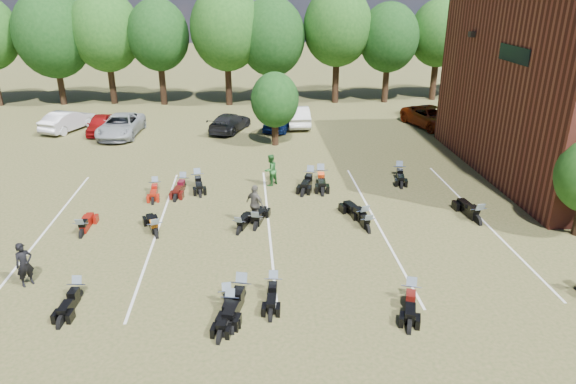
{
  "coord_description": "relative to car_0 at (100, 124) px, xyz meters",
  "views": [
    {
      "loc": [
        -3.79,
        -18.17,
        10.31
      ],
      "look_at": [
        -2.03,
        4.0,
        1.2
      ],
      "focal_mm": 32.0,
      "sensor_mm": 36.0,
      "label": 1
    }
  ],
  "objects": [
    {
      "name": "motorcycle_13",
      "position": [
        21.27,
        -16.98,
        -0.67
      ],
      "size": [
        1.05,
        2.57,
        1.4
      ],
      "primitive_type": null,
      "rotation": [
        0.0,
        0.0,
        3.24
      ],
      "color": "black",
      "rests_on": "ground"
    },
    {
      "name": "motorcycle_9",
      "position": [
        11.05,
        -16.76,
        -0.67
      ],
      "size": [
        1.26,
        2.29,
        1.22
      ],
      "primitive_type": null,
      "rotation": [
        0.0,
        0.0,
        2.87
      ],
      "color": "black",
      "rests_on": "ground"
    },
    {
      "name": "tree_line",
      "position": [
        13.64,
        9.53,
        5.65
      ],
      "size": [
        56.0,
        6.0,
        9.79
      ],
      "color": "black",
      "rests_on": "ground"
    },
    {
      "name": "motorcycle_16",
      "position": [
        7.99,
        -11.1,
        -0.67
      ],
      "size": [
        1.06,
        2.36,
        1.27
      ],
      "primitive_type": null,
      "rotation": [
        0.0,
        0.0,
        0.15
      ],
      "color": "black",
      "rests_on": "ground"
    },
    {
      "name": "motorcycle_17",
      "position": [
        14.77,
        -11.18,
        -0.67
      ],
      "size": [
        1.01,
        2.58,
        1.4
      ],
      "primitive_type": null,
      "rotation": [
        0.0,
        0.0,
        -0.08
      ],
      "color": "black",
      "rests_on": "ground"
    },
    {
      "name": "car_1",
      "position": [
        -2.58,
        0.93,
        0.09
      ],
      "size": [
        3.29,
        4.81,
        1.5
      ],
      "primitive_type": "imported",
      "rotation": [
        0.0,
        0.0,
        2.73
      ],
      "color": "#B6B6BA",
      "rests_on": "ground"
    },
    {
      "name": "motorcycle_10",
      "position": [
        10.3,
        -17.14,
        -0.67
      ],
      "size": [
        1.28,
        2.12,
        1.13
      ],
      "primitive_type": null,
      "rotation": [
        0.0,
        0.0,
        2.8
      ],
      "color": "black",
      "rests_on": "ground"
    },
    {
      "name": "motorcycle_18",
      "position": [
        14.15,
        -11.35,
        -0.67
      ],
      "size": [
        1.52,
        2.57,
        1.37
      ],
      "primitive_type": null,
      "rotation": [
        0.0,
        0.0,
        -0.32
      ],
      "color": "black",
      "rests_on": "ground"
    },
    {
      "name": "young_tree_midfield",
      "position": [
        12.64,
        -3.97,
        2.43
      ],
      "size": [
        3.2,
        3.2,
        4.7
      ],
      "color": "black",
      "rests_on": "ground"
    },
    {
      "name": "motorcycle_5",
      "position": [
        16.29,
        -22.92,
        -0.67
      ],
      "size": [
        1.36,
        2.35,
        1.25
      ],
      "primitive_type": null,
      "rotation": [
        0.0,
        0.0,
        -0.31
      ],
      "color": "black",
      "rests_on": "ground"
    },
    {
      "name": "parking_lines",
      "position": [
        11.64,
        -16.47,
        -0.66
      ],
      "size": [
        20.1,
        14.0,
        0.01
      ],
      "color": "silver",
      "rests_on": "ground"
    },
    {
      "name": "motorcycle_3",
      "position": [
        9.95,
        -22.61,
        -0.67
      ],
      "size": [
        0.88,
        2.06,
        1.12
      ],
      "primitive_type": null,
      "rotation": [
        0.0,
        0.0,
        0.12
      ],
      "color": "black",
      "rests_on": "ground"
    },
    {
      "name": "motorcycle_15",
      "position": [
        5.85,
        -11.99,
        -0.67
      ],
      "size": [
        0.79,
        2.1,
        1.15
      ],
      "primitive_type": null,
      "rotation": [
        0.0,
        0.0,
        0.06
      ],
      "color": "maroon",
      "rests_on": "ground"
    },
    {
      "name": "motorcycle_7",
      "position": [
        3.43,
        -16.89,
        -0.67
      ],
      "size": [
        0.7,
        2.16,
        1.2
      ],
      "primitive_type": null,
      "rotation": [
        0.0,
        0.0,
        3.13
      ],
      "color": "maroon",
      "rests_on": "ground"
    },
    {
      "name": "car_0",
      "position": [
        0.0,
        0.0,
        0.0
      ],
      "size": [
        1.8,
        3.99,
        1.33
      ],
      "primitive_type": "imported",
      "rotation": [
        0.0,
        0.0,
        0.06
      ],
      "color": "maroon",
      "rests_on": "ground"
    },
    {
      "name": "motorcycle_8",
      "position": [
        6.66,
        -17.16,
        -0.67
      ],
      "size": [
        1.37,
        2.28,
        1.21
      ],
      "primitive_type": null,
      "rotation": [
        0.0,
        0.0,
        3.48
      ],
      "color": "black",
      "rests_on": "ground"
    },
    {
      "name": "motorcycle_20",
      "position": [
        19.34,
        -10.76,
        -0.67
      ],
      "size": [
        1.15,
        2.37,
        1.27
      ],
      "primitive_type": null,
      "rotation": [
        0.0,
        0.0,
        -0.19
      ],
      "color": "black",
      "rests_on": "ground"
    },
    {
      "name": "motorcycle_4",
      "position": [
        11.57,
        -21.99,
        -0.67
      ],
      "size": [
        0.89,
        2.14,
        1.16
      ],
      "primitive_type": null,
      "rotation": [
        0.0,
        0.0,
        -0.11
      ],
      "color": "black",
      "rests_on": "ground"
    },
    {
      "name": "motorcycle_2",
      "position": [
        10.43,
        -22.35,
        -0.67
      ],
      "size": [
        1.41,
        2.62,
        1.39
      ],
      "primitive_type": null,
      "rotation": [
        0.0,
        0.0,
        -0.26
      ],
      "color": "black",
      "rests_on": "ground"
    },
    {
      "name": "motorcycle_12",
      "position": [
        15.99,
        -16.68,
        -0.67
      ],
      "size": [
        1.48,
        2.54,
        1.35
      ],
      "primitive_type": null,
      "rotation": [
        0.0,
        0.0,
        3.46
      ],
      "color": "black",
      "rests_on": "ground"
    },
    {
      "name": "person_green",
      "position": [
        11.97,
        -11.46,
        0.21
      ],
      "size": [
        1.07,
        1.07,
        1.75
      ],
      "primitive_type": "imported",
      "rotation": [
        0.0,
        0.0,
        3.92
      ],
      "color": "#246027",
      "rests_on": "ground"
    },
    {
      "name": "motorcycle_0",
      "position": [
        4.71,
        -21.81,
        -0.67
      ],
      "size": [
        0.83,
        2.14,
        1.17
      ],
      "primitive_type": null,
      "rotation": [
        0.0,
        0.0,
        -0.08
      ],
      "color": "black",
      "rests_on": "ground"
    },
    {
      "name": "car_2",
      "position": [
        1.68,
        -0.85,
        0.09
      ],
      "size": [
        2.84,
        5.6,
        1.52
      ],
      "primitive_type": "imported",
      "rotation": [
        0.0,
        0.0,
        -0.06
      ],
      "color": "#999DA1",
      "rests_on": "ground"
    },
    {
      "name": "car_6",
      "position": [
        24.84,
        -0.31,
        0.11
      ],
      "size": [
        4.02,
        6.07,
        1.55
      ],
      "primitive_type": "imported",
      "rotation": [
        0.0,
        0.0,
        0.28
      ],
      "color": "#5E1705",
      "rests_on": "ground"
    },
    {
      "name": "motorcycle_1",
      "position": [
        10.05,
        -23.02,
        -0.67
      ],
      "size": [
        1.05,
        2.16,
        1.15
      ],
      "primitive_type": null,
      "rotation": [
        0.0,
        0.0,
        -0.2
      ],
      "color": "black",
      "rests_on": "ground"
    },
    {
      "name": "person_grey",
      "position": [
        11.05,
        -16.18,
        0.27
      ],
      "size": [
        1.08,
        1.11,
        1.87
      ],
      "primitive_type": "imported",
      "rotation": [
        0.0,
        0.0,
        2.32
      ],
      "color": "#545148",
      "rests_on": "ground"
    },
    {
      "name": "motorcycle_11",
      "position": [
        16.02,
        -17.43,
        -0.67
      ],
      "size": [
        0.86,
        2.18,
        1.19
      ],
      "primitive_type": null,
      "rotation": [
        0.0,
        0.0,
        3.23
      ],
      "color": "black",
      "rests_on": "ground"
    },
    {
      "name": "car_7",
      "position": [
        27.72,
        0.05,
        0.11
      ],
      "size": [
        2.59,
        5.5,
        1.55
      ],
      "primitive_type": "imported",
      "rotation": [
        0.0,
        0.0,
        3.22
      ],
      "color": "#3A3A3F",
      "rests_on": "ground"
    },
    {
      "name": "motorcycle_14",
      "position": [
        7.25,
        -11.59,
        -0.67
      ],
      "size": [
        1.01,
        2.32,
        1.25
      ],
      "primitive_type": null,
      "rotation": [
        0.0,
        0.0,
        -0.13
      ],
      "color": "#3D0B08",
      "rests_on": "ground"
    },
    {
      "name": "car_3",
      "position": [
        9.48,
        -0.19,
        -0.0
      ],
      "size": [
        3.49,
        4.94,
        1.33
      ],
      "primitive_type": "imported",
      "rotation": [
        0.0,
        0.0,
        2.74
      ],
      "color": "black",
      "rests_on": "ground"
    },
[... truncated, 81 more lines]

